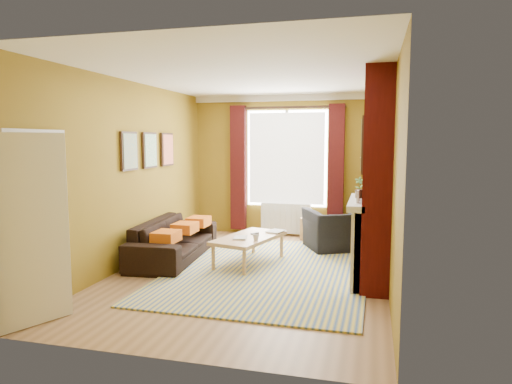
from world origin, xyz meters
TOP-DOWN VIEW (x-y plane):
  - ground at (0.00, 0.00)m, footprint 5.50×5.50m
  - room_walls at (0.63, 0.28)m, footprint 3.82×5.54m
  - striped_rug at (0.23, 0.15)m, footprint 2.87×3.93m
  - sofa at (-1.42, 0.44)m, footprint 1.01×2.23m
  - armchair at (1.13, 1.71)m, footprint 1.40×1.34m
  - coffee_table at (-0.15, 0.42)m, footprint 0.98×1.45m
  - wicker_stool at (0.50, 2.39)m, footprint 0.39×0.39m
  - floor_lamp at (1.55, 2.37)m, footprint 0.24×0.24m
  - book_a at (-0.33, 0.21)m, footprint 0.23×0.29m
  - book_b at (0.07, 0.87)m, footprint 0.31×0.36m
  - mug at (0.02, 0.15)m, footprint 0.14×0.14m
  - tv_remote at (-0.11, 0.60)m, footprint 0.11×0.15m

SIDE VIEW (x-z plane):
  - ground at x=0.00m, z-range 0.00..0.00m
  - striped_rug at x=0.23m, z-range 0.00..0.02m
  - wicker_stool at x=0.50m, z-range 0.00..0.43m
  - sofa at x=-1.42m, z-range 0.00..0.63m
  - armchair at x=1.13m, z-range 0.00..0.71m
  - coffee_table at x=-0.15m, z-range 0.17..0.61m
  - tv_remote at x=-0.11m, z-range 0.44..0.46m
  - book_b at x=0.07m, z-range 0.44..0.46m
  - book_a at x=-0.33m, z-range 0.44..0.46m
  - mug at x=0.02m, z-range 0.44..0.53m
  - floor_lamp at x=1.55m, z-range 0.46..2.07m
  - room_walls at x=0.63m, z-range -0.04..2.80m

